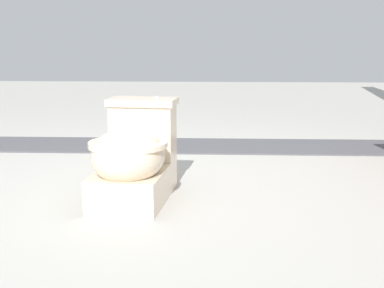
% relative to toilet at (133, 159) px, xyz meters
% --- Properties ---
extents(ground_plane, '(14.00, 14.00, 0.00)m').
position_rel_toilet_xyz_m(ground_plane, '(-0.17, 0.17, -0.22)').
color(ground_plane, '#A8A59E').
extents(gravel_strip, '(0.56, 8.00, 0.01)m').
position_rel_toilet_xyz_m(gravel_strip, '(-1.37, 0.67, -0.21)').
color(gravel_strip, '#4C4C51').
rests_on(gravel_strip, ground).
extents(toilet, '(0.67, 0.44, 0.52)m').
position_rel_toilet_xyz_m(toilet, '(0.00, 0.00, 0.00)').
color(toilet, beige).
rests_on(toilet, ground).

